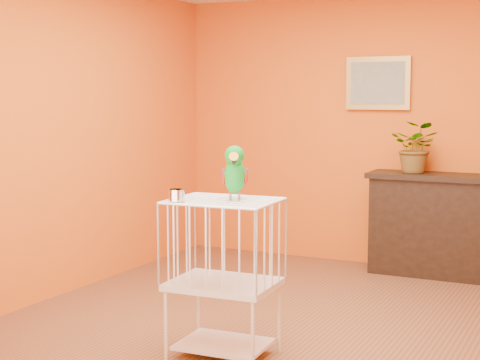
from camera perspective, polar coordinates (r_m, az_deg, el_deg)
The scene contains 8 objects.
ground at distance 5.29m, azimuth 3.46°, elevation -11.38°, with size 4.50×4.50×0.00m, color brown.
room_shell at distance 5.04m, azimuth 3.58°, elevation 6.03°, with size 4.50×4.50×4.50m.
console_cabinet at distance 6.89m, azimuth 15.07°, elevation -3.39°, with size 1.26×0.45×0.93m.
potted_plant at distance 6.90m, azimuth 13.58°, elevation 2.08°, with size 0.42×0.47×0.37m, color #26722D.
framed_picture at distance 7.13m, azimuth 10.65°, elevation 7.39°, with size 0.62×0.04×0.50m.
birdcage at distance 4.60m, azimuth -1.29°, elevation -7.46°, with size 0.67×0.53×0.99m.
feed_cup at distance 4.45m, azimuth -4.96°, elevation -1.17°, with size 0.10×0.10×0.07m, color silver.
parrot at distance 4.48m, azimuth -0.41°, elevation 0.62°, with size 0.20×0.30×0.34m.
Camera 1 is at (1.97, -4.63, 1.62)m, focal length 55.00 mm.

